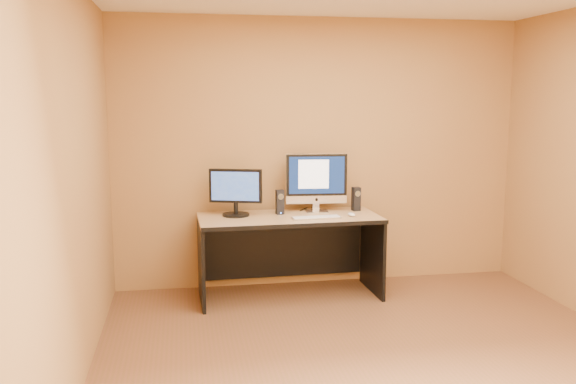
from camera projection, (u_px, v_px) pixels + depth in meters
name	position (u px, v px, depth m)	size (l,w,h in m)	color
floor	(382.00, 366.00, 4.23)	(4.00, 4.00, 0.00)	brown
walls	(387.00, 181.00, 4.03)	(4.00, 4.00, 2.60)	olive
desk	(289.00, 257.00, 5.64)	(1.65, 0.72, 0.76)	tan
imac	(317.00, 182.00, 5.75)	(0.59, 0.22, 0.57)	#AFB0B4
second_monitor	(236.00, 193.00, 5.57)	(0.50, 0.25, 0.43)	black
speaker_left	(280.00, 202.00, 5.67)	(0.07, 0.07, 0.23)	black
speaker_right	(356.00, 199.00, 5.84)	(0.07, 0.07, 0.23)	black
keyboard	(316.00, 217.00, 5.48)	(0.44, 0.12, 0.02)	silver
mouse	(352.00, 214.00, 5.57)	(0.06, 0.11, 0.04)	white
cable_a	(319.00, 209.00, 5.90)	(0.01, 0.01, 0.23)	black
cable_b	(304.00, 209.00, 5.91)	(0.01, 0.01, 0.19)	black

